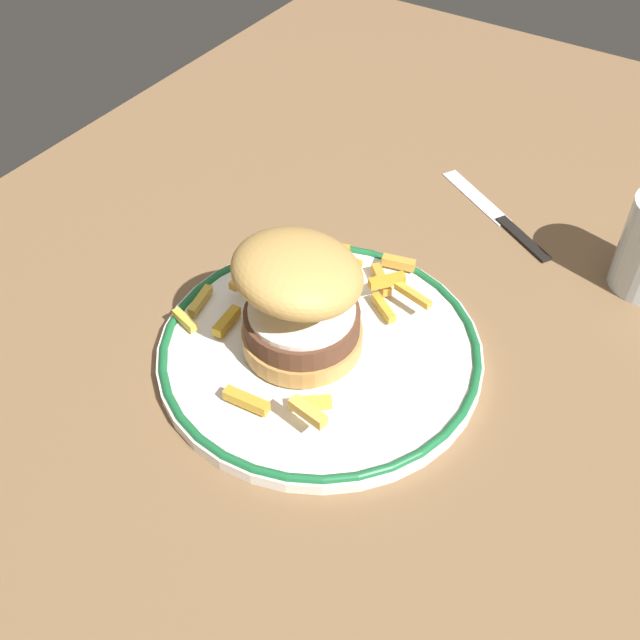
% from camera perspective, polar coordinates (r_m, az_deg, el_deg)
% --- Properties ---
extents(ground_plane, '(1.43, 0.90, 0.04)m').
position_cam_1_polar(ground_plane, '(0.72, -0.36, -2.72)').
color(ground_plane, brown).
extents(dinner_plate, '(0.29, 0.29, 0.02)m').
position_cam_1_polar(dinner_plate, '(0.69, 0.00, -2.23)').
color(dinner_plate, white).
rests_on(dinner_plate, ground_plane).
extents(burger, '(0.16, 0.16, 0.12)m').
position_cam_1_polar(burger, '(0.64, -1.56, 1.67)').
color(burger, tan).
rests_on(burger, dinner_plate).
extents(fries_pile, '(0.24, 0.20, 0.03)m').
position_cam_1_polar(fries_pile, '(0.70, -0.61, 1.14)').
color(fries_pile, gold).
rests_on(fries_pile, dinner_plate).
extents(knife, '(0.10, 0.16, 0.01)m').
position_cam_1_polar(knife, '(0.86, 13.44, 7.26)').
color(knife, black).
rests_on(knife, ground_plane).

